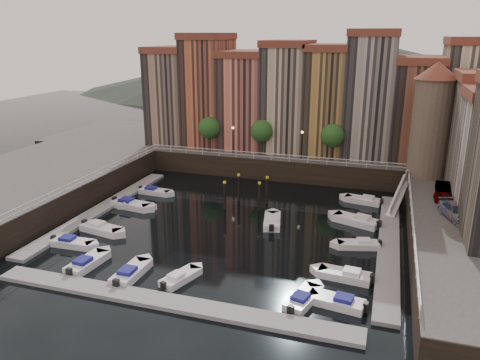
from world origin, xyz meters
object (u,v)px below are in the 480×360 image
(gangway, at_px, (399,193))
(boat_left_0, at_px, (72,243))
(mooring_pilings, at_px, (247,193))
(corner_tower, at_px, (432,118))
(car_b, at_px, (445,191))
(car_a, at_px, (446,201))
(boat_left_1, at_px, (101,229))
(boat_left_2, at_px, (134,206))
(car_c, at_px, (456,212))

(gangway, xyz_separation_m, boat_left_0, (-30.45, -20.50, -1.57))
(gangway, relative_size, mooring_pilings, 1.81)
(corner_tower, xyz_separation_m, car_b, (1.54, -7.91, -6.43))
(car_a, xyz_separation_m, car_b, (0.16, 3.07, 0.10))
(boat_left_1, relative_size, boat_left_2, 1.18)
(gangway, height_order, car_c, car_c)
(boat_left_1, relative_size, car_a, 1.30)
(car_b, bearing_deg, car_a, -93.82)
(boat_left_2, bearing_deg, car_a, -2.54)
(car_b, bearing_deg, car_c, -86.91)
(mooring_pilings, relative_size, boat_left_2, 1.08)
(boat_left_1, bearing_deg, car_a, 26.66)
(boat_left_1, bearing_deg, gangway, 39.26)
(boat_left_1, height_order, car_c, car_c)
(car_b, relative_size, car_c, 0.96)
(car_a, distance_m, car_c, 3.24)
(boat_left_1, xyz_separation_m, boat_left_2, (-0.24, 7.29, -0.06))
(car_a, bearing_deg, boat_left_0, -171.55)
(car_b, bearing_deg, boat_left_2, -170.92)
(car_b, bearing_deg, boat_left_0, -154.75)
(boat_left_1, bearing_deg, car_c, 21.42)
(mooring_pilings, xyz_separation_m, car_c, (22.20, -5.09, 2.05))
(corner_tower, xyz_separation_m, mooring_pilings, (-20.23, -9.07, -8.54))
(boat_left_1, bearing_deg, mooring_pilings, 54.38)
(corner_tower, distance_m, car_b, 10.31)
(boat_left_0, bearing_deg, car_c, 15.05)
(boat_left_0, bearing_deg, boat_left_2, 85.30)
(car_c, bearing_deg, car_a, 80.74)
(corner_tower, distance_m, gangway, 9.86)
(corner_tower, bearing_deg, boat_left_0, -143.14)
(boat_left_0, height_order, boat_left_2, boat_left_0)
(boat_left_2, bearing_deg, gangway, 10.02)
(mooring_pilings, distance_m, car_a, 21.79)
(corner_tower, bearing_deg, car_a, -82.84)
(boat_left_2, height_order, car_a, car_a)
(mooring_pilings, bearing_deg, gangway, 14.78)
(corner_tower, distance_m, car_c, 15.70)
(boat_left_2, bearing_deg, boat_left_1, -95.59)
(corner_tower, xyz_separation_m, car_a, (1.38, -10.98, -6.53))
(car_b, bearing_deg, mooring_pilings, -177.79)
(corner_tower, relative_size, mooring_pilings, 3.00)
(boat_left_2, bearing_deg, boat_left_0, -100.14)
(boat_left_1, height_order, car_a, car_a)
(boat_left_1, height_order, car_b, car_b)
(mooring_pilings, height_order, car_c, car_c)
(car_b, height_order, car_c, car_b)
(boat_left_1, bearing_deg, boat_left_0, -91.43)
(boat_left_0, bearing_deg, gangway, 31.94)
(mooring_pilings, xyz_separation_m, boat_left_2, (-12.60, -4.85, -1.33))
(boat_left_2, relative_size, car_a, 1.10)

